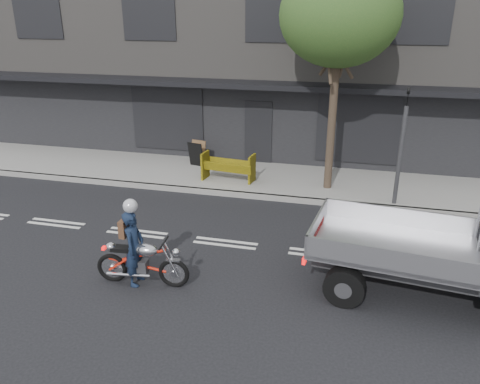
% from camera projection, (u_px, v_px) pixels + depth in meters
% --- Properties ---
extents(ground, '(80.00, 80.00, 0.00)m').
position_uv_depth(ground, '(225.00, 243.00, 11.67)').
color(ground, black).
rests_on(ground, ground).
extents(sidewalk, '(32.00, 3.20, 0.15)m').
position_uv_depth(sidewalk, '(263.00, 179.00, 15.89)').
color(sidewalk, gray).
rests_on(sidewalk, ground).
extents(kerb, '(32.00, 0.20, 0.15)m').
position_uv_depth(kerb, '(252.00, 196.00, 14.45)').
color(kerb, gray).
rests_on(kerb, ground).
extents(building_main, '(26.00, 10.00, 8.00)m').
position_uv_depth(building_main, '(294.00, 45.00, 20.42)').
color(building_main, slate).
rests_on(building_main, ground).
extents(street_tree, '(3.40, 3.40, 6.74)m').
position_uv_depth(street_tree, '(340.00, 16.00, 13.05)').
color(street_tree, '#382B21').
rests_on(street_tree, ground).
extents(traffic_light_pole, '(0.12, 0.12, 3.50)m').
position_uv_depth(traffic_light_pole, '(400.00, 154.00, 13.15)').
color(traffic_light_pole, '#2D2D30').
rests_on(traffic_light_pole, ground).
extents(motorcycle, '(2.03, 0.59, 1.04)m').
position_uv_depth(motorcycle, '(142.00, 261.00, 9.77)').
color(motorcycle, black).
rests_on(motorcycle, ground).
extents(rider, '(0.44, 0.63, 1.65)m').
position_uv_depth(rider, '(134.00, 248.00, 9.70)').
color(rider, '#142038').
rests_on(rider, ground).
extents(construction_barrier, '(1.79, 0.90, 0.96)m').
position_uv_depth(construction_barrier, '(226.00, 169.00, 15.14)').
color(construction_barrier, '#D8BA0B').
rests_on(construction_barrier, sidewalk).
extents(sandwich_board, '(0.62, 0.48, 0.88)m').
position_uv_depth(sandwich_board, '(196.00, 154.00, 16.75)').
color(sandwich_board, black).
rests_on(sandwich_board, sidewalk).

